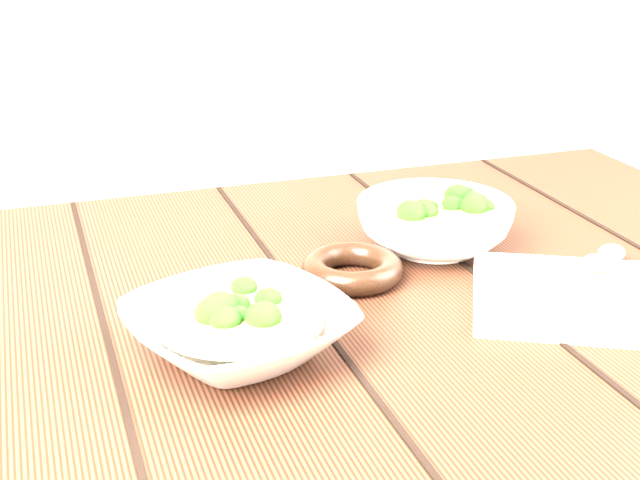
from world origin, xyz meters
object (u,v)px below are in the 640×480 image
soup_bowl_front (239,328)px  napkin (587,298)px  table (323,401)px  soup_bowl_back (434,223)px  trivet (352,269)px

soup_bowl_front → napkin: soup_bowl_front is taller
table → soup_bowl_back: bearing=29.1°
napkin → table: bearing=-172.3°
table → soup_bowl_back: size_ratio=6.51×
soup_bowl_back → trivet: 0.14m
table → trivet: 0.15m
table → napkin: (0.25, -0.09, 0.13)m
trivet → soup_bowl_front: bearing=-142.4°
table → soup_bowl_front: (-0.11, -0.08, 0.15)m
table → trivet: size_ratio=10.91×
soup_bowl_front → trivet: size_ratio=2.22×
soup_bowl_back → napkin: 0.21m
soup_bowl_front → napkin: bearing=-2.1°
soup_bowl_back → napkin: size_ratio=0.81×
soup_bowl_front → soup_bowl_back: soup_bowl_back is taller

